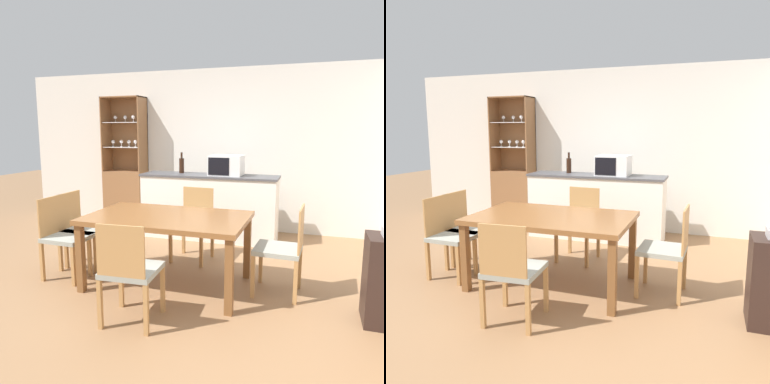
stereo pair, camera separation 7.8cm
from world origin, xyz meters
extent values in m
plane|color=#936B47|center=(0.00, 0.00, 0.00)|extent=(18.00, 18.00, 0.00)
cube|color=silver|center=(0.00, 2.63, 1.27)|extent=(6.80, 0.06, 2.55)
cube|color=white|center=(0.13, 1.95, 0.46)|extent=(1.98, 0.50, 0.92)
cube|color=#4C4C51|center=(0.13, 1.95, 0.93)|extent=(2.01, 0.53, 0.03)
cube|color=brown|center=(-1.49, 2.42, 0.45)|extent=(0.70, 0.36, 0.90)
cube|color=brown|center=(-1.49, 2.59, 1.52)|extent=(0.70, 0.02, 1.24)
cube|color=brown|center=(-1.83, 2.42, 1.52)|extent=(0.02, 0.36, 1.24)
cube|color=brown|center=(-1.15, 2.42, 1.52)|extent=(0.02, 0.36, 1.24)
cube|color=brown|center=(-1.49, 2.42, 2.13)|extent=(0.70, 0.36, 0.02)
cube|color=white|center=(-1.49, 2.42, 1.31)|extent=(0.66, 0.32, 0.01)
cube|color=white|center=(-1.49, 2.42, 1.71)|extent=(0.66, 0.32, 0.01)
cylinder|color=white|center=(-1.70, 2.40, 1.31)|extent=(0.04, 0.04, 0.01)
cylinder|color=white|center=(-1.70, 2.40, 1.34)|extent=(0.01, 0.01, 0.06)
sphere|color=white|center=(-1.70, 2.40, 1.40)|extent=(0.06, 0.06, 0.06)
cylinder|color=white|center=(-1.68, 2.46, 1.72)|extent=(0.04, 0.04, 0.01)
cylinder|color=white|center=(-1.68, 2.46, 1.75)|extent=(0.01, 0.01, 0.06)
sphere|color=white|center=(-1.68, 2.46, 1.80)|extent=(0.06, 0.06, 0.06)
cylinder|color=white|center=(-1.56, 2.44, 1.31)|extent=(0.04, 0.04, 0.01)
cylinder|color=white|center=(-1.56, 2.44, 1.34)|extent=(0.01, 0.01, 0.06)
sphere|color=white|center=(-1.56, 2.44, 1.40)|extent=(0.06, 0.06, 0.06)
cylinder|color=white|center=(-1.49, 2.46, 1.72)|extent=(0.04, 0.04, 0.01)
cylinder|color=white|center=(-1.49, 2.46, 1.75)|extent=(0.01, 0.01, 0.06)
sphere|color=white|center=(-1.49, 2.46, 1.80)|extent=(0.06, 0.06, 0.06)
cylinder|color=white|center=(-1.42, 2.44, 1.31)|extent=(0.04, 0.04, 0.01)
cylinder|color=white|center=(-1.42, 2.44, 1.34)|extent=(0.01, 0.01, 0.06)
sphere|color=white|center=(-1.42, 2.44, 1.40)|extent=(0.06, 0.06, 0.06)
cylinder|color=white|center=(-1.30, 2.40, 1.72)|extent=(0.04, 0.04, 0.01)
cylinder|color=white|center=(-1.30, 2.40, 1.75)|extent=(0.01, 0.01, 0.06)
sphere|color=white|center=(-1.30, 2.40, 1.80)|extent=(0.06, 0.06, 0.06)
cylinder|color=white|center=(-1.28, 2.41, 1.31)|extent=(0.04, 0.04, 0.01)
cylinder|color=white|center=(-1.28, 2.41, 1.34)|extent=(0.01, 0.01, 0.06)
sphere|color=white|center=(-1.28, 2.41, 1.40)|extent=(0.06, 0.06, 0.06)
cube|color=brown|center=(0.20, 0.17, 0.71)|extent=(1.61, 1.00, 0.05)
cube|color=brown|center=(-0.55, -0.27, 0.34)|extent=(0.07, 0.07, 0.69)
cube|color=brown|center=(0.95, -0.27, 0.34)|extent=(0.07, 0.07, 0.69)
cube|color=brown|center=(-0.55, 0.61, 0.34)|extent=(0.07, 0.07, 0.69)
cube|color=brown|center=(0.95, 0.61, 0.34)|extent=(0.07, 0.07, 0.69)
cube|color=#999E93|center=(0.20, -0.62, 0.45)|extent=(0.46, 0.46, 0.05)
cube|color=#B7844C|center=(0.21, -0.83, 0.67)|extent=(0.40, 0.04, 0.41)
cube|color=#B7844C|center=(-0.01, -0.43, 0.21)|extent=(0.04, 0.04, 0.42)
cube|color=#B7844C|center=(0.38, -0.41, 0.21)|extent=(0.04, 0.04, 0.42)
cube|color=#B7844C|center=(0.01, -0.83, 0.21)|extent=(0.04, 0.04, 0.42)
cube|color=#B7844C|center=(0.41, -0.80, 0.21)|extent=(0.04, 0.04, 0.42)
cube|color=#999E93|center=(-0.90, 0.32, 0.45)|extent=(0.45, 0.45, 0.05)
cube|color=#B7844C|center=(-1.10, 0.33, 0.67)|extent=(0.03, 0.40, 0.41)
cube|color=#B7844C|center=(-0.69, 0.51, 0.21)|extent=(0.04, 0.04, 0.42)
cube|color=#B7844C|center=(-0.71, 0.11, 0.21)|extent=(0.04, 0.04, 0.42)
cube|color=#B7844C|center=(-1.09, 0.53, 0.21)|extent=(0.04, 0.04, 0.42)
cube|color=#B7844C|center=(-1.10, 0.13, 0.21)|extent=(0.04, 0.04, 0.42)
cube|color=#999E93|center=(1.29, 0.32, 0.45)|extent=(0.46, 0.46, 0.05)
cube|color=#B7844C|center=(1.50, 0.31, 0.67)|extent=(0.04, 0.40, 0.41)
cube|color=#B7844C|center=(1.09, 0.13, 0.21)|extent=(0.04, 0.04, 0.42)
cube|color=#B7844C|center=(1.11, 0.53, 0.21)|extent=(0.04, 0.04, 0.42)
cube|color=#B7844C|center=(1.48, 0.11, 0.21)|extent=(0.04, 0.04, 0.42)
cube|color=#B7844C|center=(1.50, 0.51, 0.21)|extent=(0.04, 0.04, 0.42)
cube|color=#999E93|center=(-0.90, 0.02, 0.45)|extent=(0.45, 0.45, 0.05)
cube|color=#B7844C|center=(-1.11, 0.02, 0.67)|extent=(0.03, 0.40, 0.41)
cube|color=#B7844C|center=(-0.69, 0.21, 0.21)|extent=(0.04, 0.04, 0.42)
cube|color=#B7844C|center=(-0.70, -0.18, 0.21)|extent=(0.04, 0.04, 0.42)
cube|color=#B7844C|center=(-1.09, 0.22, 0.21)|extent=(0.04, 0.04, 0.42)
cube|color=#B7844C|center=(-1.10, -0.17, 0.21)|extent=(0.04, 0.04, 0.42)
cube|color=#999E93|center=(0.20, 0.96, 0.45)|extent=(0.46, 0.46, 0.05)
cube|color=#B7844C|center=(0.21, 1.17, 0.67)|extent=(0.40, 0.04, 0.41)
cube|color=#B7844C|center=(0.38, 0.75, 0.21)|extent=(0.04, 0.04, 0.42)
cube|color=#B7844C|center=(-0.01, 0.77, 0.21)|extent=(0.04, 0.04, 0.42)
cube|color=#B7844C|center=(0.41, 1.14, 0.21)|extent=(0.04, 0.04, 0.42)
cube|color=#B7844C|center=(0.01, 1.17, 0.21)|extent=(0.04, 0.04, 0.42)
cube|color=silver|center=(0.38, 1.97, 1.09)|extent=(0.47, 0.39, 0.28)
cube|color=black|center=(0.32, 1.77, 1.09)|extent=(0.30, 0.01, 0.24)
cylinder|color=black|center=(-0.32, 2.03, 1.06)|extent=(0.07, 0.07, 0.22)
cylinder|color=black|center=(-0.32, 2.03, 1.22)|extent=(0.03, 0.03, 0.09)
camera|label=1|loc=(1.61, -3.27, 1.59)|focal=35.00mm
camera|label=2|loc=(1.68, -3.24, 1.59)|focal=35.00mm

